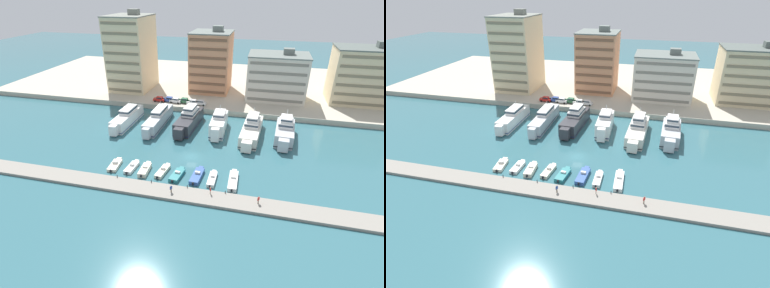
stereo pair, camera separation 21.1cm
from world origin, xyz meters
The scene contains 34 objects.
ground_plane centered at (0.00, 0.00, 0.00)m, with size 400.00×400.00×0.00m, color #336670.
quay_promenade centered at (0.00, 64.21, 0.85)m, with size 180.00×70.00×1.71m, color #BCB29E.
pier_dock centered at (0.00, -16.02, 0.29)m, with size 120.00×4.75×0.59m, color gray.
yacht_white_far_left centered at (-24.40, 15.08, 2.06)m, with size 4.03×19.43×6.77m.
yacht_silver_left centered at (-14.61, 16.49, 2.11)m, with size 3.91×21.70×6.87m.
yacht_charcoal_mid_left centered at (-5.12, 17.36, 2.38)m, with size 5.71×19.88×8.12m.
yacht_white_center_left centered at (4.18, 16.44, 2.48)m, with size 4.44×15.85×7.63m.
yacht_ivory_center centered at (13.81, 15.31, 2.22)m, with size 5.91×20.75×7.94m.
yacht_silver_center_right centered at (22.91, 15.82, 2.37)m, with size 5.81×16.96×8.16m.
motorboat_cream_far_left centered at (-16.55, -8.92, 0.40)m, with size 2.65×6.26×1.31m.
motorboat_white_left centered at (-12.24, -8.87, 0.41)m, with size 2.00×6.11×1.24m.
motorboat_cream_mid_left centered at (-8.75, -9.37, 0.54)m, with size 2.24×6.27×1.42m.
motorboat_cream_center_left centered at (-4.60, -8.76, 0.42)m, with size 2.29×6.47×1.30m.
motorboat_teal_center centered at (-0.89, -9.50, 0.45)m, with size 2.66×6.33×1.24m.
motorboat_blue_center_right centered at (3.58, -8.86, 0.49)m, with size 2.34×7.33×1.43m.
motorboat_white_mid_right centered at (7.05, -9.17, 0.43)m, with size 1.75×6.55×1.25m.
motorboat_white_right centered at (11.64, -8.76, 0.47)m, with size 2.20×8.31×1.33m.
car_red_far_left centered at (-20.02, 32.74, 2.69)m, with size 4.14×2.00×1.80m.
car_blue_left centered at (-16.54, 33.26, 2.69)m, with size 4.17×2.06×1.80m.
car_white_mid_left centered at (-13.98, 32.77, 2.69)m, with size 4.24×2.22×1.80m.
car_green_center_left centered at (-10.88, 33.35, 2.69)m, with size 4.22×2.17×1.80m.
car_white_center centered at (-7.62, 32.47, 2.69)m, with size 4.20×2.12×1.80m.
car_white_center_right centered at (-4.90, 32.61, 2.69)m, with size 4.17×2.07×1.80m.
apartment_block_far_left centered at (-35.28, 46.07, 15.52)m, with size 14.76×18.26×29.51m.
apartment_block_left centered at (-4.79, 50.76, 12.82)m, with size 14.84×15.68×24.10m.
apartment_block_mid_left centered at (19.88, 46.78, 9.71)m, with size 20.74×14.91×17.90m.
apartment_block_center_left centered at (49.11, 49.79, 11.17)m, with size 22.18×15.20×20.83m.
pedestrian_near_edge centered at (-0.21, -16.25, 1.61)m, with size 0.43×0.60×1.72m.
pedestrian_mid_deck centered at (7.70, -14.84, 1.57)m, with size 0.33×0.62×1.65m.
pedestrian_far_side centered at (17.33, -15.61, 1.59)m, with size 0.42×0.59×1.70m.
bollard_west centered at (-13.50, -13.89, 0.91)m, with size 0.20×0.20×0.61m.
bollard_west_mid centered at (-5.45, -13.89, 0.91)m, with size 0.20×0.20×0.61m.
bollard_east_mid centered at (2.60, -13.89, 0.91)m, with size 0.20×0.20×0.61m.
bollard_east centered at (10.65, -13.89, 0.91)m, with size 0.20×0.20×0.61m.
Camera 2 is at (16.20, -63.67, 37.91)m, focal length 28.00 mm.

